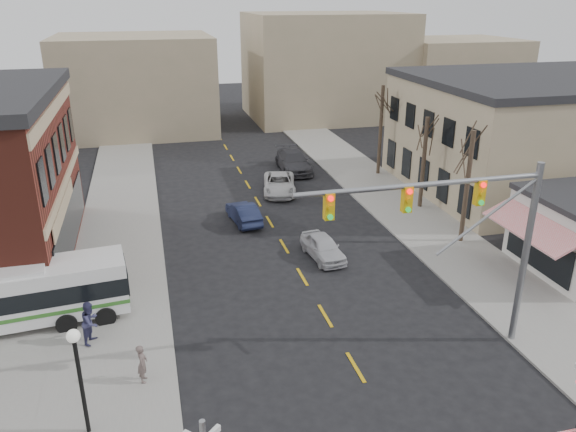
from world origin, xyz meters
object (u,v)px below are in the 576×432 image
object	(u,v)px
traffic_signal_mast	(470,224)
street_lamp	(77,360)
car_d	(294,161)
pedestrian_near	(142,363)
car_c	(279,184)
pedestrian_far	(91,322)
car_b	(244,213)
car_a	(323,247)

from	to	relation	value
traffic_signal_mast	street_lamp	bearing A→B (deg)	-174.63
traffic_signal_mast	car_d	size ratio (longest dim) A/B	1.73
street_lamp	car_d	xyz separation A→B (m)	(14.58, 27.95, -2.19)
street_lamp	pedestrian_near	world-z (taller)	street_lamp
car_c	pedestrian_far	size ratio (longest dim) A/B	2.62
street_lamp	car_c	bearing A→B (deg)	61.99
car_b	traffic_signal_mast	bearing A→B (deg)	103.74
car_b	car_c	size ratio (longest dim) A/B	0.81
car_d	pedestrian_near	bearing A→B (deg)	-114.90
traffic_signal_mast	car_b	xyz separation A→B (m)	(-6.15, 16.18, -5.07)
car_c	pedestrian_near	distance (m)	22.88
car_a	car_c	world-z (taller)	car_c
street_lamp	pedestrian_far	xyz separation A→B (m)	(-0.21, 5.53, -1.95)
car_b	pedestrian_far	distance (m)	14.83
car_a	street_lamp	bearing A→B (deg)	-142.81
car_c	traffic_signal_mast	bearing A→B (deg)	-70.91
car_c	car_d	bearing A→B (deg)	76.95
traffic_signal_mast	car_a	xyz separation A→B (m)	(-2.71, 9.82, -5.08)
car_c	pedestrian_near	bearing A→B (deg)	-104.17
car_c	pedestrian_far	bearing A→B (deg)	-113.14
car_c	car_a	bearing A→B (deg)	-78.64
pedestrian_near	pedestrian_far	size ratio (longest dim) A/B	0.82
traffic_signal_mast	street_lamp	size ratio (longest dim) A/B	2.47
car_d	car_a	bearing A→B (deg)	-97.65
car_a	car_b	bearing A→B (deg)	112.29
car_a	pedestrian_far	distance (m)	13.37
car_d	pedestrian_near	world-z (taller)	pedestrian_near
car_a	car_c	xyz separation A→B (m)	(0.21, 11.56, 0.04)
traffic_signal_mast	pedestrian_near	world-z (taller)	traffic_signal_mast
traffic_signal_mast	pedestrian_far	xyz separation A→B (m)	(-14.81, 4.15, -4.66)
car_a	traffic_signal_mast	bearing A→B (deg)	-80.62
street_lamp	car_b	bearing A→B (deg)	64.27
car_a	car_c	bearing A→B (deg)	82.87
traffic_signal_mast	street_lamp	world-z (taller)	traffic_signal_mast
car_a	car_c	size ratio (longest dim) A/B	0.77
pedestrian_far	traffic_signal_mast	bearing A→B (deg)	-82.71
car_a	pedestrian_far	xyz separation A→B (m)	(-12.10, -5.67, 0.42)
traffic_signal_mast	car_a	world-z (taller)	traffic_signal_mast
street_lamp	pedestrian_far	world-z (taller)	street_lamp
pedestrian_far	car_b	bearing A→B (deg)	-12.82
car_d	street_lamp	bearing A→B (deg)	-116.09
car_b	car_c	bearing A→B (deg)	-132.10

